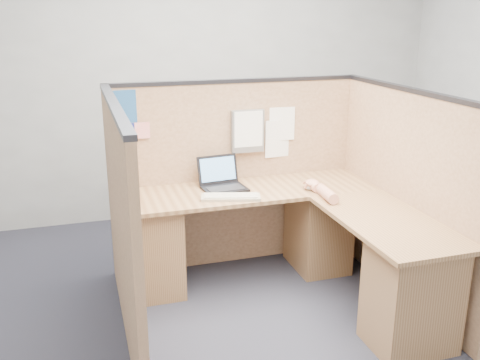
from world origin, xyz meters
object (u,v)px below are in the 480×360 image
object	(u,v)px
mouse	(312,187)
laptop	(222,180)
l_desk	(289,247)
keyboard	(231,197)

from	to	relation	value
mouse	laptop	bearing A→B (deg)	158.29
l_desk	keyboard	xyz separation A→B (m)	(-0.38, 0.22, 0.35)
l_desk	mouse	bearing A→B (deg)	40.85
keyboard	mouse	xyz separation A→B (m)	(0.65, 0.02, 0.01)
l_desk	keyboard	world-z (taller)	keyboard
laptop	keyboard	world-z (taller)	laptop
laptop	l_desk	bearing A→B (deg)	-59.53
l_desk	mouse	distance (m)	0.51
l_desk	laptop	world-z (taller)	laptop
keyboard	l_desk	bearing A→B (deg)	-14.62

